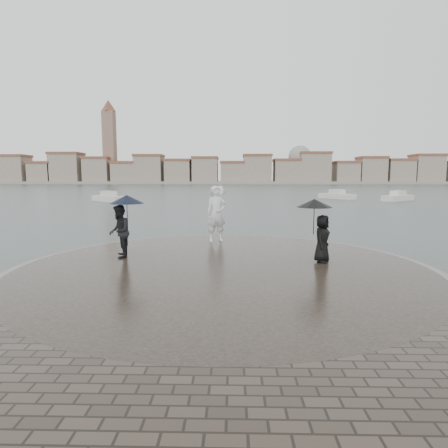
{
  "coord_description": "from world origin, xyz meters",
  "views": [
    {
      "loc": [
        0.29,
        -7.32,
        2.96
      ],
      "look_at": [
        0.0,
        4.8,
        1.45
      ],
      "focal_mm": 30.0,
      "sensor_mm": 36.0,
      "label": 1
    }
  ],
  "objects": [
    {
      "name": "far_skyline",
      "position": [
        -6.29,
        160.71,
        5.61
      ],
      "size": [
        260.0,
        20.0,
        37.0
      ],
      "color": "gray",
      "rests_on": "ground"
    },
    {
      "name": "visitor_right",
      "position": [
        2.93,
        4.12,
        1.53
      ],
      "size": [
        1.18,
        1.12,
        1.95
      ],
      "color": "black",
      "rests_on": "quay_tip"
    },
    {
      "name": "kerb_ring",
      "position": [
        0.0,
        3.5,
        0.16
      ],
      "size": [
        12.5,
        12.5,
        0.32
      ],
      "primitive_type": "cylinder",
      "color": "gray",
      "rests_on": "ground"
    },
    {
      "name": "quay_tip",
      "position": [
        0.0,
        3.5,
        0.18
      ],
      "size": [
        11.9,
        11.9,
        0.36
      ],
      "primitive_type": "cylinder",
      "color": "#2D261E",
      "rests_on": "ground"
    },
    {
      "name": "ground",
      "position": [
        0.0,
        0.0,
        0.0
      ],
      "size": [
        400.0,
        400.0,
        0.0
      ],
      "primitive_type": "plane",
      "color": "#2B3835",
      "rests_on": "ground"
    },
    {
      "name": "statue",
      "position": [
        -0.38,
        7.78,
        1.49
      ],
      "size": [
        0.95,
        0.77,
        2.27
      ],
      "primitive_type": "imported",
      "rotation": [
        0.0,
        0.0,
        0.32
      ],
      "color": "silver",
      "rests_on": "quay_tip"
    },
    {
      "name": "boats",
      "position": [
        4.73,
        46.76,
        0.38
      ],
      "size": [
        41.55,
        29.24,
        1.5
      ],
      "color": "silver",
      "rests_on": "ground"
    },
    {
      "name": "visitor_left",
      "position": [
        -3.33,
        4.62,
        1.5
      ],
      "size": [
        1.22,
        1.14,
        2.04
      ],
      "color": "black",
      "rests_on": "quay_tip"
    }
  ]
}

